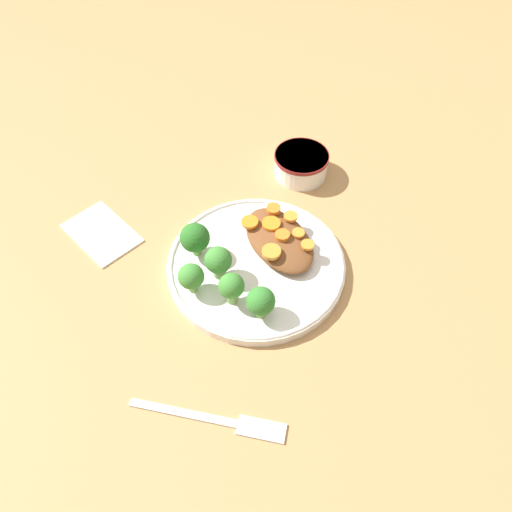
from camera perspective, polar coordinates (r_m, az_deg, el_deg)
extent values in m
plane|color=tan|center=(0.74, 0.00, -1.44)|extent=(4.00, 4.00, 0.00)
cylinder|color=white|center=(0.74, 0.00, -1.09)|extent=(0.26, 0.26, 0.02)
torus|color=white|center=(0.73, 0.00, -0.73)|extent=(0.26, 0.26, 0.01)
cylinder|color=white|center=(0.87, 5.17, 10.37)|extent=(0.09, 0.09, 0.04)
cylinder|color=maroon|center=(0.86, 5.26, 11.28)|extent=(0.09, 0.09, 0.01)
cylinder|color=white|center=(0.87, 5.22, 10.92)|extent=(0.07, 0.07, 0.01)
ellipsoid|color=brown|center=(0.74, 2.67, 1.89)|extent=(0.14, 0.08, 0.02)
cylinder|color=#759E51|center=(0.68, -2.76, -4.50)|extent=(0.02, 0.02, 0.03)
sphere|color=#3D8433|center=(0.66, -2.83, -3.42)|extent=(0.04, 0.04, 0.04)
cylinder|color=#759E51|center=(0.71, -4.23, -1.58)|extent=(0.02, 0.02, 0.02)
sphere|color=#3D8433|center=(0.69, -4.34, -0.46)|extent=(0.04, 0.04, 0.04)
cylinder|color=#759E51|center=(0.74, -6.83, 0.91)|extent=(0.01, 0.01, 0.02)
sphere|color=#286B23|center=(0.72, -7.00, 2.09)|extent=(0.04, 0.04, 0.04)
cylinder|color=#759E51|center=(0.67, 0.54, -6.14)|extent=(0.02, 0.02, 0.02)
sphere|color=#337A2D|center=(0.65, 0.56, -5.16)|extent=(0.04, 0.04, 0.04)
cylinder|color=#7FA85B|center=(0.70, -7.17, -3.48)|extent=(0.01, 0.01, 0.02)
sphere|color=#3D8433|center=(0.68, -7.33, -2.50)|extent=(0.04, 0.04, 0.04)
cylinder|color=orange|center=(0.74, 1.75, 3.73)|extent=(0.03, 0.03, 0.00)
cylinder|color=orange|center=(0.75, 3.98, 4.53)|extent=(0.02, 0.02, 0.00)
cylinder|color=orange|center=(0.71, 1.78, 0.50)|extent=(0.03, 0.03, 0.01)
cylinder|color=orange|center=(0.72, 5.91, 1.28)|extent=(0.02, 0.02, 0.00)
cylinder|color=orange|center=(0.74, 4.70, 2.86)|extent=(0.02, 0.02, 0.00)
cylinder|color=orange|center=(0.75, -0.72, 3.91)|extent=(0.03, 0.03, 0.00)
cylinder|color=orange|center=(0.73, 3.03, 2.37)|extent=(0.02, 0.02, 0.01)
cylinder|color=orange|center=(0.76, 2.01, 5.39)|extent=(0.02, 0.02, 0.01)
cube|color=silver|center=(0.64, -8.33, -17.28)|extent=(0.10, 0.11, 0.01)
cube|color=silver|center=(0.63, 0.64, -19.14)|extent=(0.06, 0.06, 0.01)
cube|color=white|center=(0.82, -17.26, 2.58)|extent=(0.14, 0.11, 0.01)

